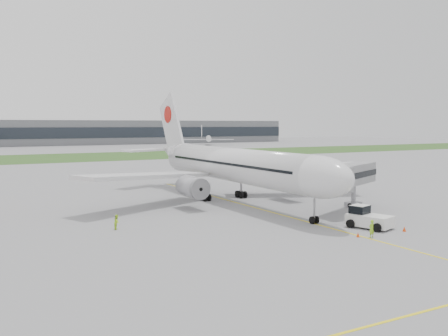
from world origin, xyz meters
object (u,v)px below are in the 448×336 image
airliner (230,164)px  ground_crew_near (371,229)px  pushback_tug (367,218)px  jet_bridge (348,176)px

airliner → ground_crew_near: 28.73m
airliner → pushback_tug: 25.16m
pushback_tug → ground_crew_near: (-3.25, -3.89, -0.21)m
airliner → jet_bridge: (9.71, -14.95, -0.94)m
pushback_tug → airliner: bearing=81.5°
pushback_tug → jet_bridge: size_ratio=0.41×
jet_bridge → ground_crew_near: 16.64m
ground_crew_near → airliner: bearing=-94.5°
jet_bridge → ground_crew_near: size_ratio=7.13×
airliner → jet_bridge: airliner is taller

